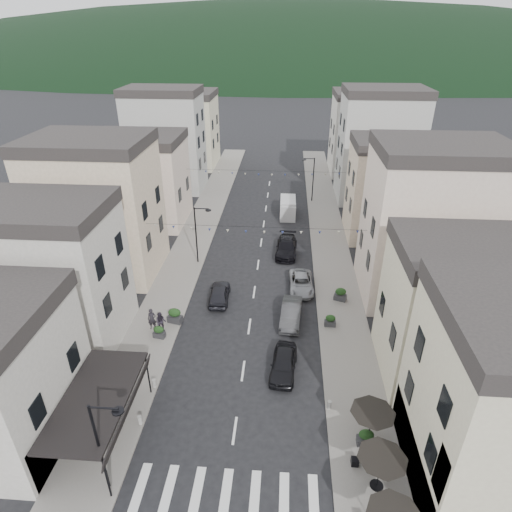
{
  "coord_description": "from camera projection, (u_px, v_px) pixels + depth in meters",
  "views": [
    {
      "loc": [
        2.54,
        -11.23,
        21.25
      ],
      "look_at": [
        0.14,
        21.39,
        3.5
      ],
      "focal_mm": 30.0,
      "sensor_mm": 36.0,
      "label": 1
    }
  ],
  "objects": [
    {
      "name": "planter_rb",
      "position": [
        330.0,
        320.0,
        33.86
      ],
      "size": [
        0.89,
        0.5,
        1.0
      ],
      "rotation": [
        0.0,
        0.0,
        0.0
      ],
      "color": "#303033",
      "rests_on": "sidewalk_right"
    },
    {
      "name": "sidewalk_left",
      "position": [
        196.0,
        236.0,
        48.65
      ],
      "size": [
        4.0,
        76.0,
        0.12
      ],
      "primitive_type": "cube",
      "color": "slate",
      "rests_on": "ground"
    },
    {
      "name": "parked_car_c",
      "position": [
        301.0,
        283.0,
        38.72
      ],
      "size": [
        2.28,
        4.65,
        1.27
      ],
      "primitive_type": "imported",
      "rotation": [
        0.0,
        0.0,
        0.04
      ],
      "color": "gray",
      "rests_on": "ground"
    },
    {
      "name": "boutique_awning",
      "position": [
        100.0,
        399.0,
        23.51
      ],
      "size": [
        3.77,
        7.5,
        3.28
      ],
      "color": "black",
      "rests_on": "ground"
    },
    {
      "name": "pedestrian_b",
      "position": [
        161.0,
        322.0,
        33.1
      ],
      "size": [
        0.85,
        0.68,
        1.7
      ],
      "primitive_type": "imported",
      "rotation": [
        0.0,
        0.0,
        0.04
      ],
      "color": "#251F2A",
      "rests_on": "sidewalk_left"
    },
    {
      "name": "parked_car_d",
      "position": [
        286.0,
        247.0,
        44.72
      ],
      "size": [
        2.34,
        5.27,
        1.5
      ],
      "primitive_type": "imported",
      "rotation": [
        0.0,
        0.0,
        -0.05
      ],
      "color": "black",
      "rests_on": "ground"
    },
    {
      "name": "planter_la",
      "position": [
        159.0,
        332.0,
        32.6
      ],
      "size": [
        0.97,
        0.65,
        1.0
      ],
      "rotation": [
        0.0,
        0.0,
        -0.19
      ],
      "color": "#2C2C2E",
      "rests_on": "sidewalk_left"
    },
    {
      "name": "streetlamp_left_far",
      "position": [
        198.0,
        230.0,
        41.55
      ],
      "size": [
        1.7,
        0.56,
        6.0
      ],
      "color": "black",
      "rests_on": "ground"
    },
    {
      "name": "buildings_row_left",
      "position": [
        145.0,
        168.0,
        51.26
      ],
      "size": [
        10.2,
        54.16,
        14.0
      ],
      "color": "#B4B1A5",
      "rests_on": "ground"
    },
    {
      "name": "bollards",
      "position": [
        234.0,
        433.0,
        24.77
      ],
      "size": [
        11.66,
        10.26,
        0.6
      ],
      "color": "gray",
      "rests_on": "ground"
    },
    {
      "name": "streetlamp_right_far",
      "position": [
        311.0,
        175.0,
        56.57
      ],
      "size": [
        1.7,
        0.56,
        6.0
      ],
      "color": "black",
      "rests_on": "ground"
    },
    {
      "name": "planter_lb",
      "position": [
        175.0,
        316.0,
        34.2
      ],
      "size": [
        1.27,
        0.91,
        1.28
      ],
      "rotation": [
        0.0,
        0.0,
        -0.26
      ],
      "color": "#2A2A2C",
      "rests_on": "sidewalk_left"
    },
    {
      "name": "planter_ra",
      "position": [
        366.0,
        438.0,
        24.21
      ],
      "size": [
        0.98,
        0.55,
        1.09
      ],
      "rotation": [
        0.0,
        0.0,
        0.01
      ],
      "color": "#2F2F32",
      "rests_on": "sidewalk_right"
    },
    {
      "name": "planter_rc",
      "position": [
        340.0,
        294.0,
        36.99
      ],
      "size": [
        1.19,
        0.89,
        1.18
      ],
      "rotation": [
        0.0,
        0.0,
        -0.33
      ],
      "color": "#303033",
      "rests_on": "sidewalk_right"
    },
    {
      "name": "buildings_row_right",
      "position": [
        393.0,
        175.0,
        48.27
      ],
      "size": [
        10.2,
        54.16,
        14.5
      ],
      "color": "beige",
      "rests_on": "ground"
    },
    {
      "name": "bunting_near",
      "position": [
        255.0,
        231.0,
        36.73
      ],
      "size": [
        19.0,
        0.28,
        0.62
      ],
      "color": "black",
      "rests_on": "ground"
    },
    {
      "name": "delivery_van",
      "position": [
        288.0,
        207.0,
        53.53
      ],
      "size": [
        1.93,
        4.79,
        2.29
      ],
      "rotation": [
        0.0,
        0.0,
        0.01
      ],
      "color": "#B8B8BB",
      "rests_on": "ground"
    },
    {
      "name": "bunting_far",
      "position": [
        265.0,
        174.0,
        50.76
      ],
      "size": [
        19.0,
        0.28,
        0.62
      ],
      "color": "black",
      "rests_on": "ground"
    },
    {
      "name": "cafe_terrace",
      "position": [
        382.0,
        462.0,
        20.98
      ],
      "size": [
        2.5,
        8.1,
        2.53
      ],
      "color": "black",
      "rests_on": "ground"
    },
    {
      "name": "parked_car_e",
      "position": [
        219.0,
        293.0,
        37.1
      ],
      "size": [
        1.84,
        4.2,
        1.41
      ],
      "primitive_type": "imported",
      "rotation": [
        0.0,
        0.0,
        3.19
      ],
      "color": "black",
      "rests_on": "ground"
    },
    {
      "name": "pedestrian_a",
      "position": [
        152.0,
        319.0,
        33.34
      ],
      "size": [
        0.71,
        0.52,
        1.8
      ],
      "primitive_type": "imported",
      "rotation": [
        0.0,
        0.0,
        0.14
      ],
      "color": "black",
      "rests_on": "sidewalk_left"
    },
    {
      "name": "parked_car_a",
      "position": [
        284.0,
        364.0,
        29.4
      ],
      "size": [
        2.08,
        4.35,
        1.44
      ],
      "primitive_type": "imported",
      "rotation": [
        0.0,
        0.0,
        -0.09
      ],
      "color": "black",
      "rests_on": "ground"
    },
    {
      "name": "parked_car_b",
      "position": [
        291.0,
        313.0,
        34.49
      ],
      "size": [
        1.88,
        4.55,
        1.47
      ],
      "primitive_type": "imported",
      "rotation": [
        0.0,
        0.0,
        -0.07
      ],
      "color": "#313133",
      "rests_on": "ground"
    },
    {
      "name": "sidewalk_right",
      "position": [
        329.0,
        240.0,
        47.68
      ],
      "size": [
        4.0,
        76.0,
        0.12
      ],
      "primitive_type": "cube",
      "color": "slate",
      "rests_on": "ground"
    },
    {
      "name": "hill_backdrop",
      "position": [
        287.0,
        61.0,
        283.1
      ],
      "size": [
        640.0,
        360.0,
        70.0
      ],
      "primitive_type": "ellipsoid",
      "color": "black",
      "rests_on": "ground"
    },
    {
      "name": "streetlamp_left_near",
      "position": [
        103.0,
        440.0,
        20.51
      ],
      "size": [
        1.7,
        0.56,
        6.0
      ],
      "color": "black",
      "rests_on": "ground"
    }
  ]
}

